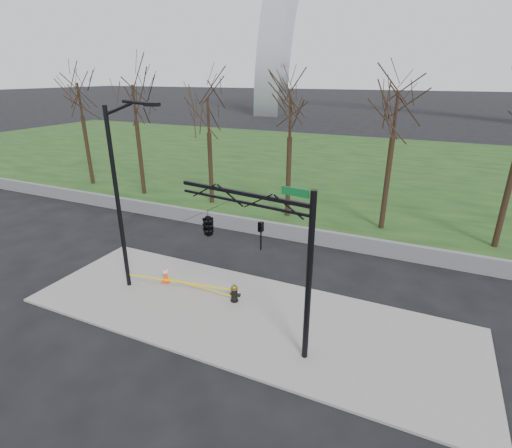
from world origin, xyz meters
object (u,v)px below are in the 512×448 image
at_px(traffic_cone, 166,274).
at_px(traffic_signal_mast, 225,227).
at_px(fire_hydrant, 235,293).
at_px(street_light, 121,188).

distance_m(traffic_cone, traffic_signal_mast, 5.85).
height_order(fire_hydrant, traffic_signal_mast, traffic_signal_mast).
bearing_deg(fire_hydrant, traffic_cone, 178.44).
xyz_separation_m(traffic_cone, street_light, (-1.14, -0.89, 4.22)).
distance_m(traffic_cone, street_light, 4.46).
relative_size(traffic_cone, street_light, 0.09).
bearing_deg(street_light, traffic_signal_mast, -19.98).
relative_size(fire_hydrant, traffic_cone, 1.09).
relative_size(fire_hydrant, traffic_signal_mast, 0.14).
height_order(fire_hydrant, traffic_cone, fire_hydrant).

